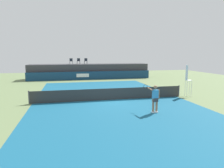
{
  "coord_description": "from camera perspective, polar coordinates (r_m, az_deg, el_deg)",
  "views": [
    {
      "loc": [
        -3.3,
        -15.64,
        3.7
      ],
      "look_at": [
        0.61,
        2.0,
        1.0
      ],
      "focal_mm": 32.1,
      "sensor_mm": 36.0,
      "label": 1
    }
  ],
  "objects": [
    {
      "name": "sponsor_wall",
      "position": [
        29.49,
        -6.03,
        2.42
      ],
      "size": [
        18.0,
        0.22,
        1.2
      ],
      "color": "navy",
      "rests_on": "ground"
    },
    {
      "name": "tennis_player",
      "position": [
        12.98,
        12.11,
        -3.88
      ],
      "size": [
        0.72,
        1.12,
        1.77
      ],
      "color": "white",
      "rests_on": "court_inner"
    },
    {
      "name": "spectator_chair_center",
      "position": [
        30.94,
        -7.49,
        6.57
      ],
      "size": [
        0.47,
        0.47,
        0.89
      ],
      "color": "#1E232D",
      "rests_on": "spectator_platform"
    },
    {
      "name": "spectator_chair_far_left",
      "position": [
        30.63,
        -11.57,
        6.45
      ],
      "size": [
        0.46,
        0.46,
        0.89
      ],
      "color": "#1E232D",
      "rests_on": "spectator_platform"
    },
    {
      "name": "net_post_near",
      "position": [
        16.22,
        -22.58,
        -3.54
      ],
      "size": [
        0.1,
        0.1,
        1.0
      ],
      "primitive_type": "cylinder",
      "color": "#4C4C51",
      "rests_on": "ground"
    },
    {
      "name": "net_post_far",
      "position": [
        18.58,
        18.49,
        -1.86
      ],
      "size": [
        0.1,
        0.1,
        1.0
      ],
      "primitive_type": "cylinder",
      "color": "#4C4C51",
      "rests_on": "ground"
    },
    {
      "name": "ground_plane",
      "position": [
        19.29,
        -2.42,
        -2.57
      ],
      "size": [
        48.0,
        48.0,
        0.0
      ],
      "primitive_type": "plane",
      "color": "#6B7F51"
    },
    {
      "name": "spectator_chair_left",
      "position": [
        30.96,
        -9.51,
        6.52
      ],
      "size": [
        0.45,
        0.45,
        0.89
      ],
      "color": "#1E232D",
      "rests_on": "spectator_platform"
    },
    {
      "name": "umpire_chair",
      "position": [
        18.86,
        20.72,
        1.52
      ],
      "size": [
        0.51,
        0.51,
        2.76
      ],
      "color": "white",
      "rests_on": "ground"
    },
    {
      "name": "spectator_platform",
      "position": [
        31.22,
        -6.41,
        3.67
      ],
      "size": [
        18.0,
        2.8,
        2.2
      ],
      "primitive_type": "cube",
      "color": "#38383D",
      "rests_on": "ground"
    },
    {
      "name": "tennis_net",
      "position": [
        16.31,
        -0.58,
        -2.91
      ],
      "size": [
        12.4,
        0.02,
        0.95
      ],
      "primitive_type": "cube",
      "color": "#2D2D2D",
      "rests_on": "ground"
    },
    {
      "name": "court_inner",
      "position": [
        16.41,
        -0.58,
        -4.53
      ],
      "size": [
        12.0,
        22.0,
        0.0
      ],
      "primitive_type": "cube",
      "color": "#16597A",
      "rests_on": "ground"
    }
  ]
}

